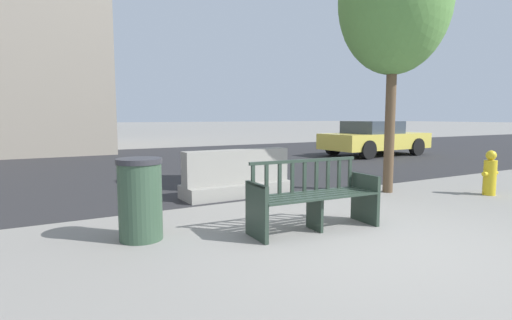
% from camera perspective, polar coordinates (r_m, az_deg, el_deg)
% --- Properties ---
extents(ground_plane, '(200.00, 200.00, 0.00)m').
position_cam_1_polar(ground_plane, '(4.85, 16.36, -11.18)').
color(ground_plane, gray).
extents(street_asphalt, '(120.00, 12.00, 0.01)m').
position_cam_1_polar(street_asphalt, '(12.44, -13.75, -0.53)').
color(street_asphalt, '#28282B').
rests_on(street_asphalt, ground).
extents(street_bench, '(1.71, 0.61, 0.88)m').
position_cam_1_polar(street_bench, '(5.11, 8.24, -5.51)').
color(street_bench, '#28382D').
rests_on(street_bench, ground).
extents(jersey_barrier_centre, '(2.01, 0.71, 0.84)m').
position_cam_1_polar(jersey_barrier_centre, '(7.20, -2.73, -2.48)').
color(jersey_barrier_centre, gray).
rests_on(jersey_barrier_centre, ground).
extents(street_tree, '(2.01, 2.01, 4.89)m').
position_cam_1_polar(street_tree, '(8.16, 19.16, 20.76)').
color(street_tree, brown).
rests_on(street_tree, ground).
extents(car_taxi_near, '(4.14, 2.00, 1.26)m').
position_cam_1_polar(car_taxi_near, '(15.34, 16.56, 2.99)').
color(car_taxi_near, '#DBC64C').
rests_on(car_taxi_near, ground).
extents(trash_bin, '(0.52, 0.52, 0.95)m').
position_cam_1_polar(trash_bin, '(4.83, -16.21, -5.37)').
color(trash_bin, '#334C38').
rests_on(trash_bin, ground).
extents(fire_hydrant, '(0.40, 0.22, 0.82)m').
position_cam_1_polar(fire_hydrant, '(8.44, 30.43, -1.74)').
color(fire_hydrant, gold).
rests_on(fire_hydrant, ground).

